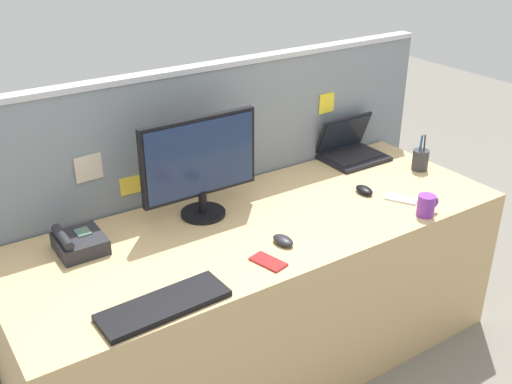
% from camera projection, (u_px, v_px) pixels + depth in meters
% --- Properties ---
extents(ground_plane, '(10.00, 10.00, 0.00)m').
position_uv_depth(ground_plane, '(262.00, 356.00, 2.88)').
color(ground_plane, slate).
extents(desk, '(2.16, 0.81, 0.73)m').
position_uv_depth(desk, '(262.00, 293.00, 2.72)').
color(desk, tan).
rests_on(desk, ground_plane).
extents(cubicle_divider, '(2.47, 0.08, 1.31)m').
position_uv_depth(cubicle_divider, '(211.00, 198.00, 2.92)').
color(cubicle_divider, gray).
rests_on(cubicle_divider, ground_plane).
extents(desktop_monitor, '(0.52, 0.19, 0.44)m').
position_uv_depth(desktop_monitor, '(200.00, 163.00, 2.51)').
color(desktop_monitor, black).
rests_on(desktop_monitor, desk).
extents(laptop, '(0.32, 0.26, 0.22)m').
position_uv_depth(laptop, '(350.00, 148.00, 3.16)').
color(laptop, black).
rests_on(laptop, desk).
extents(desk_phone, '(0.18, 0.19, 0.10)m').
position_uv_depth(desk_phone, '(79.00, 243.00, 2.33)').
color(desk_phone, '#232328').
rests_on(desk_phone, desk).
extents(keyboard_main, '(0.45, 0.17, 0.02)m').
position_uv_depth(keyboard_main, '(164.00, 305.00, 2.02)').
color(keyboard_main, black).
rests_on(keyboard_main, desk).
extents(computer_mouse_right_hand, '(0.07, 0.10, 0.03)m').
position_uv_depth(computer_mouse_right_hand, '(364.00, 190.00, 2.79)').
color(computer_mouse_right_hand, black).
rests_on(computer_mouse_right_hand, desk).
extents(computer_mouse_left_hand, '(0.07, 0.11, 0.03)m').
position_uv_depth(computer_mouse_left_hand, '(283.00, 240.00, 2.39)').
color(computer_mouse_left_hand, '#232328').
rests_on(computer_mouse_left_hand, desk).
extents(pen_cup, '(0.08, 0.08, 0.19)m').
position_uv_depth(pen_cup, '(420.00, 159.00, 3.02)').
color(pen_cup, '#333338').
rests_on(pen_cup, desk).
extents(cell_phone_red_case, '(0.10, 0.15, 0.01)m').
position_uv_depth(cell_phone_red_case, '(268.00, 262.00, 2.27)').
color(cell_phone_red_case, '#B22323').
rests_on(cell_phone_red_case, desk).
extents(cell_phone_white_slab, '(0.12, 0.15, 0.01)m').
position_uv_depth(cell_phone_white_slab, '(401.00, 199.00, 2.74)').
color(cell_phone_white_slab, silver).
rests_on(cell_phone_white_slab, desk).
extents(coffee_mug, '(0.11, 0.08, 0.09)m').
position_uv_depth(coffee_mug, '(426.00, 205.00, 2.59)').
color(coffee_mug, purple).
rests_on(coffee_mug, desk).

